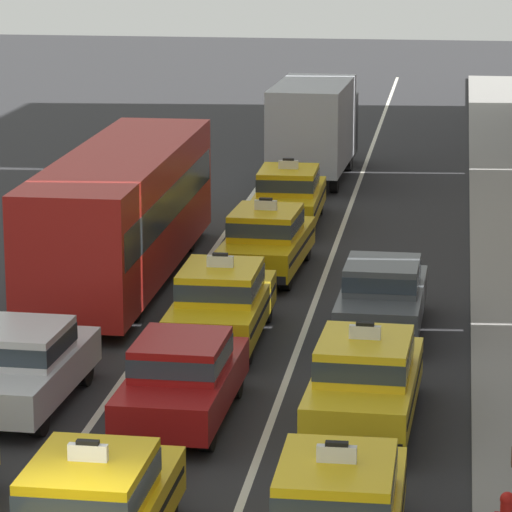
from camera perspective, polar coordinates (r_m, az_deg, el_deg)
The scene contains 13 objects.
lane_stripe_left_center at distance 39.39m, azimuth -1.89°, elevation -0.16°, with size 0.14×80.00×0.01m, color silver.
lane_stripe_center_right at distance 39.00m, azimuth 2.75°, elevation -0.31°, with size 0.14×80.00×0.01m, color silver.
sedan_left_second at distance 28.42m, azimuth -8.74°, elevation -4.03°, with size 1.92×4.36×1.58m.
bus_left_third at distance 36.97m, azimuth -5.05°, elevation 1.76°, with size 2.56×11.21×3.22m.
taxi_center_nearest at distance 21.78m, azimuth -6.20°, elevation -9.47°, with size 1.89×4.59×1.96m.
sedan_center_second at distance 27.41m, azimuth -2.81°, elevation -4.55°, with size 1.85×4.34×1.58m.
taxi_center_third at distance 32.17m, azimuth -1.31°, elevation -1.72°, with size 1.84×4.57×1.96m.
taxi_center_fourth at distance 37.80m, azimuth 0.40°, elevation 0.62°, with size 2.01×4.64×1.96m.
taxi_center_fifth at distance 43.33m, azimuth 1.23°, elevation 2.30°, with size 1.87×4.58×1.96m.
box_truck_center_sixth at distance 50.38m, azimuth 2.24°, elevation 4.94°, with size 2.49×7.04×3.27m.
taxi_right_nearest at distance 21.64m, azimuth 3.04°, elevation -9.57°, with size 1.84×4.57×1.96m.
taxi_right_second at distance 27.22m, azimuth 4.11°, elevation -4.64°, with size 1.96×4.62×1.96m.
sedan_right_third at distance 32.98m, azimuth 4.76°, elevation -1.43°, with size 1.84×4.33×1.58m.
Camera 1 is at (4.81, -17.71, 9.40)m, focal length 106.46 mm.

